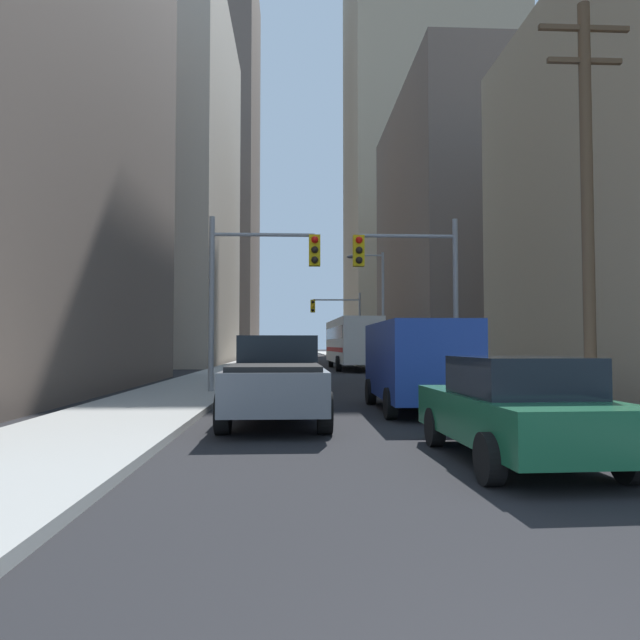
{
  "coord_description": "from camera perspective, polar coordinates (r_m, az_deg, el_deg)",
  "views": [
    {
      "loc": [
        -1.42,
        -2.12,
        1.69
      ],
      "look_at": [
        0.0,
        27.91,
        2.97
      ],
      "focal_mm": 32.53,
      "sensor_mm": 36.0,
      "label": 1
    }
  ],
  "objects": [
    {
      "name": "traffic_signal_far_right",
      "position": [
        47.89,
        1.8,
        0.4
      ],
      "size": [
        4.18,
        0.44,
        6.0
      ],
      "color": "gray",
      "rests_on": "ground"
    },
    {
      "name": "sidewalk_left",
      "position": [
        52.29,
        -6.87,
        -4.19
      ],
      "size": [
        3.33,
        160.0,
        0.15
      ],
      "primitive_type": "cube",
      "color": "#9E9E99",
      "rests_on": "ground"
    },
    {
      "name": "sidewalk_right",
      "position": [
        52.57,
        4.54,
        -4.19
      ],
      "size": [
        3.33,
        160.0,
        0.15
      ],
      "primitive_type": "cube",
      "color": "#9E9E99",
      "rests_on": "ground"
    },
    {
      "name": "sedan_black",
      "position": [
        35.28,
        -3.27,
        -3.93
      ],
      "size": [
        1.95,
        4.23,
        1.52
      ],
      "color": "black",
      "rests_on": "ground"
    },
    {
      "name": "city_bus",
      "position": [
        39.75,
        3.15,
        -2.1
      ],
      "size": [
        2.85,
        11.57,
        3.4
      ],
      "color": "silver",
      "rests_on": "ground"
    },
    {
      "name": "sedan_green",
      "position": [
        8.89,
        18.85,
        -8.26
      ],
      "size": [
        1.95,
        4.26,
        1.52
      ],
      "color": "#195938",
      "rests_on": "ground"
    },
    {
      "name": "cargo_van_blue",
      "position": [
        15.11,
        9.46,
        -3.95
      ],
      "size": [
        2.16,
        5.23,
        2.26
      ],
      "color": "navy",
      "rests_on": "ground"
    },
    {
      "name": "utility_pole_right",
      "position": [
        15.36,
        24.79,
        11.02
      ],
      "size": [
        2.2,
        0.28,
        9.87
      ],
      "color": "brown",
      "rests_on": "ground"
    },
    {
      "name": "building_right_far_highrise",
      "position": [
        97.56,
        10.58,
        18.7
      ],
      "size": [
        24.73,
        23.18,
        73.62
      ],
      "primitive_type": "cube",
      "color": "tan",
      "rests_on": "ground"
    },
    {
      "name": "building_left_mid_office",
      "position": [
        55.71,
        -19.07,
        12.58
      ],
      "size": [
        19.06,
        23.41,
        32.01
      ],
      "primitive_type": "cube",
      "color": "#B7A893",
      "rests_on": "ground"
    },
    {
      "name": "building_left_far_tower",
      "position": [
        95.97,
        -12.04,
        14.93
      ],
      "size": [
        18.55,
        22.21,
        60.49
      ],
      "primitive_type": "cube",
      "color": "#66564C",
      "rests_on": "ground"
    },
    {
      "name": "sedan_beige",
      "position": [
        27.63,
        -3.57,
        -4.35
      ],
      "size": [
        1.95,
        4.25,
        1.52
      ],
      "color": "#C6B793",
      "rests_on": "ground"
    },
    {
      "name": "building_right_mid_block",
      "position": [
        53.59,
        16.27,
        8.28
      ],
      "size": [
        16.32,
        24.02,
        23.13
      ],
      "primitive_type": "cube",
      "color": "#66564C",
      "rests_on": "ground"
    },
    {
      "name": "pickup_truck_grey",
      "position": [
        12.93,
        -4.26,
        -5.8
      ],
      "size": [
        2.2,
        5.41,
        1.9
      ],
      "color": "slate",
      "rests_on": "ground"
    },
    {
      "name": "traffic_signal_near_right",
      "position": [
        19.98,
        8.97,
        4.32
      ],
      "size": [
        3.61,
        0.44,
        6.0
      ],
      "color": "gray",
      "rests_on": "ground"
    },
    {
      "name": "traffic_signal_near_left",
      "position": [
        19.61,
        -6.01,
        4.45
      ],
      "size": [
        3.73,
        0.44,
        6.0
      ],
      "color": "gray",
      "rests_on": "ground"
    },
    {
      "name": "sedan_maroon",
      "position": [
        22.34,
        -3.69,
        -4.8
      ],
      "size": [
        1.95,
        4.26,
        1.52
      ],
      "color": "maroon",
      "rests_on": "ground"
    },
    {
      "name": "street_lamp_right",
      "position": [
        36.46,
        5.64,
        2.04
      ],
      "size": [
        2.36,
        0.32,
        7.5
      ],
      "color": "gray",
      "rests_on": "ground"
    }
  ]
}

